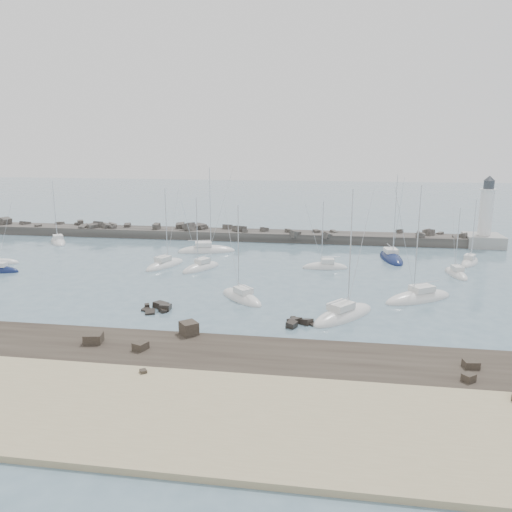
{
  "coord_description": "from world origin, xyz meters",
  "views": [
    {
      "loc": [
        17.18,
        -64.64,
        20.37
      ],
      "look_at": [
        5.4,
        12.0,
        2.46
      ],
      "focal_mm": 35.0,
      "sensor_mm": 36.0,
      "label": 1
    }
  ],
  "objects_px": {
    "sailboat_3": "(165,265)",
    "sailboat_12": "(470,263)",
    "sailboat_1": "(58,242)",
    "sailboat_7": "(343,316)",
    "sailboat_10": "(456,274)",
    "sailboat_4": "(206,251)",
    "sailboat_6": "(201,268)",
    "lighthouse": "(484,231)",
    "sailboat_5": "(242,298)",
    "sailboat_9": "(325,268)",
    "sailboat_11": "(418,299)",
    "sailboat_8": "(391,259)"
  },
  "relations": [
    {
      "from": "sailboat_6",
      "to": "sailboat_9",
      "type": "distance_m",
      "value": 20.33
    },
    {
      "from": "sailboat_6",
      "to": "sailboat_7",
      "type": "relative_size",
      "value": 0.78
    },
    {
      "from": "sailboat_9",
      "to": "sailboat_10",
      "type": "height_order",
      "value": "sailboat_9"
    },
    {
      "from": "sailboat_5",
      "to": "sailboat_8",
      "type": "relative_size",
      "value": 0.84
    },
    {
      "from": "sailboat_10",
      "to": "lighthouse",
      "type": "bearing_deg",
      "value": 66.42
    },
    {
      "from": "sailboat_4",
      "to": "sailboat_7",
      "type": "relative_size",
      "value": 1.04
    },
    {
      "from": "sailboat_1",
      "to": "sailboat_5",
      "type": "relative_size",
      "value": 1.01
    },
    {
      "from": "sailboat_4",
      "to": "sailboat_12",
      "type": "distance_m",
      "value": 46.66
    },
    {
      "from": "sailboat_7",
      "to": "sailboat_12",
      "type": "xyz_separation_m",
      "value": [
        21.73,
        30.17,
        -0.01
      ]
    },
    {
      "from": "sailboat_4",
      "to": "sailboat_11",
      "type": "height_order",
      "value": "sailboat_4"
    },
    {
      "from": "sailboat_10",
      "to": "sailboat_12",
      "type": "distance_m",
      "value": 9.12
    },
    {
      "from": "sailboat_1",
      "to": "sailboat_11",
      "type": "height_order",
      "value": "sailboat_11"
    },
    {
      "from": "lighthouse",
      "to": "sailboat_6",
      "type": "distance_m",
      "value": 57.12
    },
    {
      "from": "sailboat_7",
      "to": "sailboat_1",
      "type": "bearing_deg",
      "value": 147.7
    },
    {
      "from": "sailboat_12",
      "to": "sailboat_3",
      "type": "bearing_deg",
      "value": -169.19
    },
    {
      "from": "sailboat_4",
      "to": "sailboat_12",
      "type": "xyz_separation_m",
      "value": [
        46.61,
        -2.11,
        -0.0
      ]
    },
    {
      "from": "sailboat_6",
      "to": "sailboat_5",
      "type": "bearing_deg",
      "value": -57.18
    },
    {
      "from": "sailboat_4",
      "to": "sailboat_9",
      "type": "height_order",
      "value": "sailboat_4"
    },
    {
      "from": "sailboat_10",
      "to": "sailboat_11",
      "type": "relative_size",
      "value": 0.69
    },
    {
      "from": "sailboat_7",
      "to": "sailboat_10",
      "type": "distance_m",
      "value": 28.22
    },
    {
      "from": "sailboat_1",
      "to": "sailboat_3",
      "type": "xyz_separation_m",
      "value": [
        28.14,
        -15.62,
        0.0
      ]
    },
    {
      "from": "sailboat_8",
      "to": "sailboat_5",
      "type": "bearing_deg",
      "value": -129.83
    },
    {
      "from": "sailboat_5",
      "to": "sailboat_12",
      "type": "relative_size",
      "value": 1.13
    },
    {
      "from": "sailboat_1",
      "to": "lighthouse",
      "type": "bearing_deg",
      "value": 6.51
    },
    {
      "from": "sailboat_9",
      "to": "sailboat_12",
      "type": "height_order",
      "value": "sailboat_9"
    },
    {
      "from": "sailboat_8",
      "to": "sailboat_1",
      "type": "bearing_deg",
      "value": 175.9
    },
    {
      "from": "sailboat_3",
      "to": "sailboat_7",
      "type": "bearing_deg",
      "value": -35.27
    },
    {
      "from": "sailboat_5",
      "to": "sailboat_11",
      "type": "height_order",
      "value": "sailboat_11"
    },
    {
      "from": "sailboat_3",
      "to": "sailboat_12",
      "type": "relative_size",
      "value": 1.17
    },
    {
      "from": "sailboat_10",
      "to": "sailboat_6",
      "type": "bearing_deg",
      "value": -176.55
    },
    {
      "from": "sailboat_3",
      "to": "sailboat_1",
      "type": "bearing_deg",
      "value": 150.97
    },
    {
      "from": "sailboat_3",
      "to": "sailboat_12",
      "type": "xyz_separation_m",
      "value": [
        50.7,
        9.68,
        -0.0
      ]
    },
    {
      "from": "sailboat_6",
      "to": "sailboat_12",
      "type": "height_order",
      "value": "sailboat_6"
    },
    {
      "from": "lighthouse",
      "to": "sailboat_6",
      "type": "xyz_separation_m",
      "value": [
        -50.63,
        -26.27,
        -2.94
      ]
    },
    {
      "from": "lighthouse",
      "to": "sailboat_11",
      "type": "height_order",
      "value": "sailboat_11"
    },
    {
      "from": "sailboat_7",
      "to": "sailboat_9",
      "type": "bearing_deg",
      "value": 96.22
    },
    {
      "from": "lighthouse",
      "to": "sailboat_8",
      "type": "relative_size",
      "value": 0.91
    },
    {
      "from": "sailboat_1",
      "to": "sailboat_5",
      "type": "bearing_deg",
      "value": -35.28
    },
    {
      "from": "sailboat_5",
      "to": "sailboat_6",
      "type": "xyz_separation_m",
      "value": [
        -9.4,
        14.57,
        0.0
      ]
    },
    {
      "from": "sailboat_6",
      "to": "sailboat_11",
      "type": "xyz_separation_m",
      "value": [
        32.42,
        -11.29,
        -0.0
      ]
    },
    {
      "from": "sailboat_9",
      "to": "sailboat_10",
      "type": "xyz_separation_m",
      "value": [
        20.21,
        -1.14,
        -0.01
      ]
    },
    {
      "from": "sailboat_5",
      "to": "sailboat_9",
      "type": "relative_size",
      "value": 1.12
    },
    {
      "from": "sailboat_10",
      "to": "sailboat_12",
      "type": "xyz_separation_m",
      "value": [
        4.04,
        8.18,
        0.01
      ]
    },
    {
      "from": "sailboat_12",
      "to": "sailboat_10",
      "type": "bearing_deg",
      "value": -116.31
    },
    {
      "from": "sailboat_4",
      "to": "sailboat_8",
      "type": "distance_m",
      "value": 33.75
    },
    {
      "from": "sailboat_1",
      "to": "sailboat_4",
      "type": "distance_m",
      "value": 32.45
    },
    {
      "from": "sailboat_7",
      "to": "sailboat_10",
      "type": "relative_size",
      "value": 1.44
    },
    {
      "from": "sailboat_3",
      "to": "sailboat_12",
      "type": "distance_m",
      "value": 51.62
    },
    {
      "from": "sailboat_4",
      "to": "sailboat_9",
      "type": "distance_m",
      "value": 24.16
    },
    {
      "from": "sailboat_3",
      "to": "sailboat_7",
      "type": "xyz_separation_m",
      "value": [
        28.97,
        -20.49,
        0.0
      ]
    }
  ]
}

